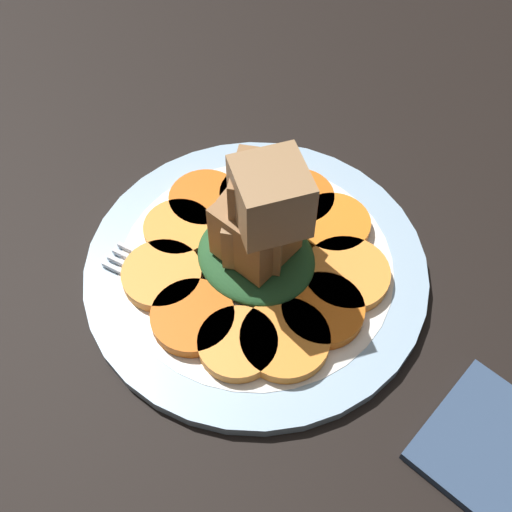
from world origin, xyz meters
TOP-DOWN VIEW (x-y plane):
  - table_slab at (0.00, 0.00)cm, footprint 120.00×120.00cm
  - plate at (0.00, 0.00)cm, footprint 25.78×25.78cm
  - carrot_slice_0 at (3.75, -5.97)cm, footprint 5.51×5.51cm
  - carrot_slice_1 at (5.91, -3.56)cm, footprint 6.23×6.23cm
  - carrot_slice_2 at (6.37, 0.37)cm, footprint 5.89×5.89cm
  - carrot_slice_3 at (5.76, 3.53)cm, footprint 6.36×6.36cm
  - carrot_slice_4 at (2.17, 6.53)cm, footprint 5.69×5.69cm
  - carrot_slice_5 at (-1.56, 6.67)cm, footprint 5.78×5.78cm
  - carrot_slice_6 at (-4.12, 4.75)cm, footprint 6.15×6.15cm
  - carrot_slice_7 at (-6.94, 1.60)cm, footprint 5.75×5.75cm
  - carrot_slice_8 at (-6.37, -1.87)cm, footprint 5.35×5.35cm
  - carrot_slice_9 at (-4.19, -5.63)cm, footprint 5.88×5.88cm
  - carrot_slice_10 at (0.05, -6.58)cm, footprint 5.91×5.91cm
  - center_pile at (0.07, 0.24)cm, footprint 9.09×8.18cm
  - fork at (-0.81, -4.83)cm, footprint 16.93×5.81cm

SIDE VIEW (x-z plane):
  - table_slab at x=0.00cm, z-range 0.00..2.00cm
  - plate at x=0.00cm, z-range 1.99..3.04cm
  - fork at x=-0.81cm, z-range 3.10..3.50cm
  - carrot_slice_0 at x=3.75cm, z-range 3.10..4.05cm
  - carrot_slice_1 at x=5.91cm, z-range 3.10..4.05cm
  - carrot_slice_2 at x=6.37cm, z-range 3.10..4.05cm
  - carrot_slice_3 at x=5.76cm, z-range 3.10..4.05cm
  - carrot_slice_4 at x=2.17cm, z-range 3.10..4.05cm
  - carrot_slice_5 at x=-1.56cm, z-range 3.10..4.05cm
  - carrot_slice_6 at x=-4.12cm, z-range 3.10..4.05cm
  - carrot_slice_7 at x=-6.94cm, z-range 3.10..4.05cm
  - carrot_slice_8 at x=-6.37cm, z-range 3.10..4.05cm
  - carrot_slice_9 at x=-4.19cm, z-range 3.10..4.05cm
  - carrot_slice_10 at x=0.05cm, z-range 3.10..4.05cm
  - center_pile at x=0.07cm, z-range 2.11..13.02cm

